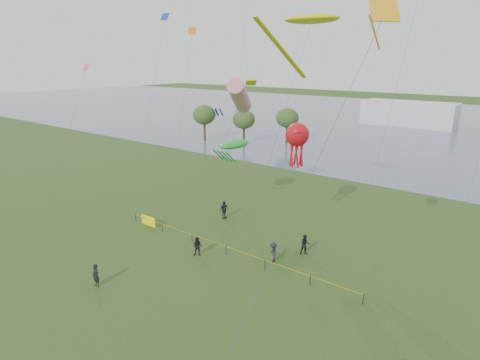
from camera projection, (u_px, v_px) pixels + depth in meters
The scene contains 15 objects.
ground_plane at pixel (130, 359), 22.17m from camera, with size 400.00×400.00×0.00m, color #1F3711.
lake at pixel (464, 128), 98.10m from camera, with size 400.00×120.00×0.08m, color slate.
pavilion_left at pixel (408, 114), 100.46m from camera, with size 22.00×8.00×6.00m, color silver.
trees at pixel (243, 117), 78.95m from camera, with size 19.50×12.10×7.20m.
fence at pixel (176, 231), 37.57m from camera, with size 24.07×0.07×1.05m.
spectator_a at pixel (198, 247), 33.71m from camera, with size 0.82×0.64×1.68m, color black.
spectator_b at pixel (273, 252), 32.69m from camera, with size 1.09×0.62×1.68m, color black.
spectator_c at pixel (224, 210), 41.65m from camera, with size 1.12×0.47×1.92m, color black.
spectator_f at pixel (96, 275), 29.14m from camera, with size 0.64×0.42×1.75m, color black.
spectator_g at pixel (305, 245), 33.92m from camera, with size 0.87×0.67×1.78m, color black.
kite_stingray at pixel (311, 20), 31.22m from camera, with size 4.67×9.93×19.34m.
kite_windsock at pixel (239, 96), 39.33m from camera, with size 4.17×6.88×14.35m.
kite_creature at pixel (234, 144), 42.29m from camera, with size 7.32×9.00×7.79m.
kite_octopus at pixel (297, 135), 35.22m from camera, with size 4.39×7.74×10.67m.
kite_delta at pixel (371, 39), 16.61m from camera, with size 2.71×13.76×18.53m.
Camera 1 is at (16.04, -10.86, 15.89)m, focal length 30.00 mm.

